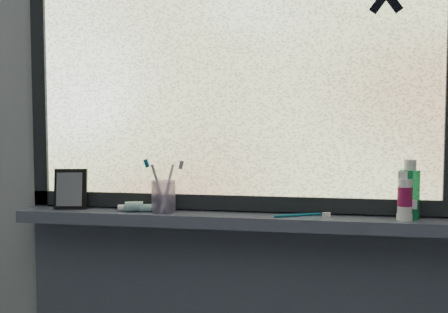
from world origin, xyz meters
The scene contains 11 objects.
wall_back centered at (0.00, 1.30, 1.25)m, with size 3.00×0.01×2.50m, color #9EA3A8.
windowsill centered at (0.00, 1.23, 1.00)m, with size 1.62×0.14×0.04m, color #454A5C.
window_pane centered at (0.00, 1.28, 1.53)m, with size 1.50×0.01×1.00m, color silver.
frame_bottom centered at (0.00, 1.28, 1.05)m, with size 1.60×0.03×0.05m, color black.
frame_left centered at (-0.78, 1.28, 1.53)m, with size 0.05×0.03×1.10m, color black.
vanity_mirror centered at (-0.64, 1.23, 1.09)m, with size 0.11×0.06×0.14m, color black.
toothpaste_tube centered at (-0.39, 1.22, 1.04)m, with size 0.19×0.04×0.03m, color silver, non-canonical shape.
toothbrush_cup centered at (-0.31, 1.22, 1.07)m, with size 0.08×0.08×0.11m, color #9D8EBB.
toothbrush_lying centered at (0.14, 1.22, 1.03)m, with size 0.20×0.02×0.01m, color #0C546E, non-canonical shape.
mouthwash_bottle centered at (0.48, 1.24, 1.11)m, with size 0.06×0.06×0.15m, color #21AA5C.
cream_tube centered at (0.46, 1.21, 1.10)m, with size 0.04×0.04×0.11m, color silver.
Camera 1 is at (0.17, -0.37, 1.31)m, focal length 40.00 mm.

